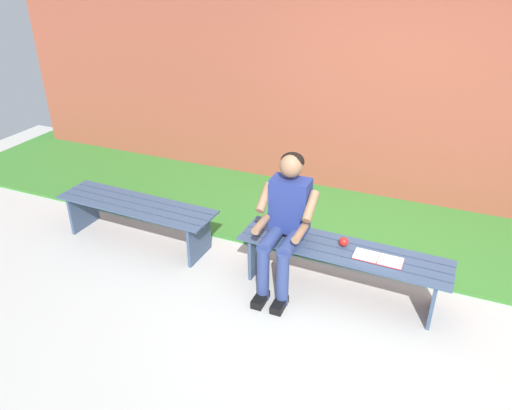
% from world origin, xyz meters
% --- Properties ---
extents(ground_plane, '(10.00, 7.00, 0.04)m').
position_xyz_m(ground_plane, '(1.09, 1.00, -0.02)').
color(ground_plane, '#B2B2AD').
extents(grass_strip, '(9.00, 1.92, 0.03)m').
position_xyz_m(grass_strip, '(1.09, -1.34, 0.01)').
color(grass_strip, '#387A2D').
rests_on(grass_strip, ground).
extents(brick_wall, '(9.50, 0.24, 3.11)m').
position_xyz_m(brick_wall, '(0.50, -2.14, 1.55)').
color(brick_wall, '#9E4C38').
rests_on(brick_wall, ground).
extents(bench_near, '(1.86, 0.51, 0.45)m').
position_xyz_m(bench_near, '(0.00, 0.00, 0.35)').
color(bench_near, '#384C6B').
rests_on(bench_near, ground).
extents(bench_far, '(1.73, 0.50, 0.45)m').
position_xyz_m(bench_far, '(2.17, 0.00, 0.35)').
color(bench_far, '#384C6B').
rests_on(bench_far, ground).
extents(person_seated, '(0.50, 0.69, 1.26)m').
position_xyz_m(person_seated, '(0.51, 0.10, 0.69)').
color(person_seated, navy).
rests_on(person_seated, ground).
extents(apple, '(0.08, 0.08, 0.08)m').
position_xyz_m(apple, '(0.01, -0.05, 0.49)').
color(apple, red).
rests_on(apple, bench_near).
extents(book_open, '(0.42, 0.17, 0.02)m').
position_xyz_m(book_open, '(-0.31, 0.04, 0.46)').
color(book_open, white).
rests_on(book_open, bench_near).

